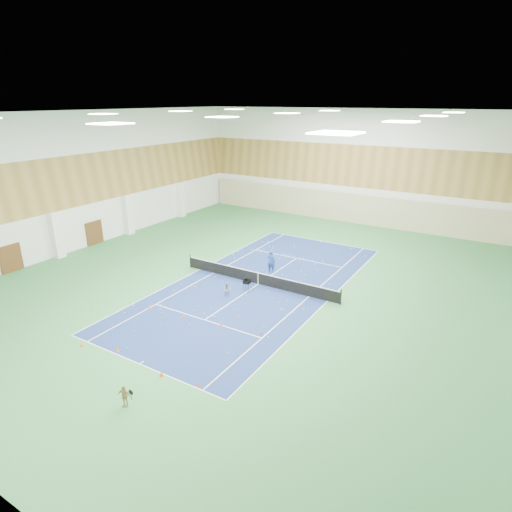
{
  "coord_description": "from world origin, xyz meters",
  "views": [
    {
      "loc": [
        14.94,
        -24.79,
        12.9
      ],
      "look_at": [
        -0.45,
        0.44,
        2.0
      ],
      "focal_mm": 30.0,
      "sensor_mm": 36.0,
      "label": 1
    }
  ],
  "objects_px": {
    "coach": "(271,261)",
    "child_court": "(227,290)",
    "ball_cart": "(247,285)",
    "tennis_net": "(258,277)",
    "child_apron": "(124,396)"
  },
  "relations": [
    {
      "from": "tennis_net",
      "to": "child_apron",
      "type": "bearing_deg",
      "value": -82.85
    },
    {
      "from": "coach",
      "to": "child_court",
      "type": "distance_m",
      "value": 5.49
    },
    {
      "from": "tennis_net",
      "to": "ball_cart",
      "type": "distance_m",
      "value": 1.35
    },
    {
      "from": "coach",
      "to": "child_court",
      "type": "bearing_deg",
      "value": 82.12
    },
    {
      "from": "tennis_net",
      "to": "child_apron",
      "type": "height_order",
      "value": "tennis_net"
    },
    {
      "from": "child_court",
      "to": "child_apron",
      "type": "height_order",
      "value": "child_apron"
    },
    {
      "from": "ball_cart",
      "to": "coach",
      "type": "bearing_deg",
      "value": 84.48
    },
    {
      "from": "coach",
      "to": "child_court",
      "type": "relative_size",
      "value": 1.79
    },
    {
      "from": "child_court",
      "to": "ball_cart",
      "type": "distance_m",
      "value": 1.67
    },
    {
      "from": "child_court",
      "to": "ball_cart",
      "type": "relative_size",
      "value": 1.25
    },
    {
      "from": "tennis_net",
      "to": "ball_cart",
      "type": "height_order",
      "value": "tennis_net"
    },
    {
      "from": "tennis_net",
      "to": "child_court",
      "type": "distance_m",
      "value": 2.98
    },
    {
      "from": "coach",
      "to": "child_court",
      "type": "height_order",
      "value": "coach"
    },
    {
      "from": "child_apron",
      "to": "ball_cart",
      "type": "distance_m",
      "value": 13.32
    },
    {
      "from": "coach",
      "to": "child_apron",
      "type": "xyz_separation_m",
      "value": [
        2.18,
        -17.09,
        -0.38
      ]
    }
  ]
}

